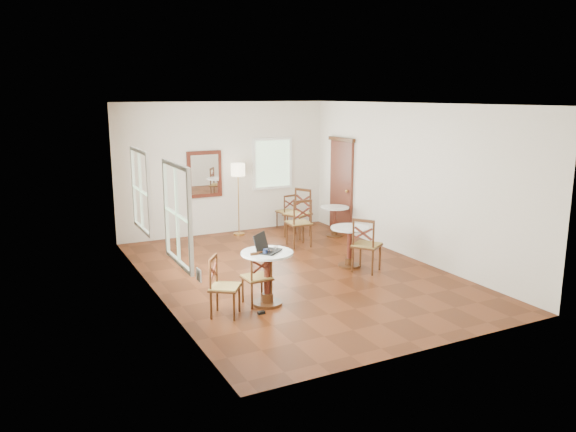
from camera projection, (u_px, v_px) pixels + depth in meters
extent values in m
plane|color=#55240E|center=(296.00, 273.00, 10.15)|extent=(7.00, 7.00, 0.00)
cube|color=silver|center=(225.00, 168.00, 12.88)|extent=(5.00, 0.02, 3.00)
cube|color=silver|center=(431.00, 235.00, 6.78)|extent=(5.00, 0.02, 3.00)
cube|color=silver|center=(153.00, 204.00, 8.73)|extent=(0.02, 7.00, 3.00)
cube|color=silver|center=(410.00, 181.00, 10.94)|extent=(0.02, 7.00, 3.00)
cube|color=white|center=(296.00, 104.00, 9.52)|extent=(5.00, 7.00, 0.02)
cube|color=#5A2919|center=(341.00, 187.00, 13.11)|extent=(0.06, 0.90, 2.10)
cube|color=#482712|center=(341.00, 139.00, 12.87)|extent=(0.08, 1.02, 0.08)
sphere|color=#BF8C3F|center=(347.00, 191.00, 12.82)|extent=(0.07, 0.07, 0.07)
cube|color=#542116|center=(204.00, 174.00, 12.65)|extent=(0.80, 0.05, 1.05)
cube|color=white|center=(205.00, 174.00, 12.62)|extent=(0.64, 0.02, 0.88)
cube|color=white|center=(199.00, 275.00, 7.03)|extent=(0.02, 0.16, 0.16)
torus|color=red|center=(200.00, 275.00, 7.03)|extent=(0.02, 0.12, 0.12)
cube|color=white|center=(177.00, 215.00, 7.68)|extent=(0.06, 1.22, 1.42)
cube|color=white|center=(140.00, 191.00, 9.60)|extent=(0.06, 1.22, 1.42)
cube|color=white|center=(273.00, 163.00, 13.38)|extent=(1.02, 0.06, 1.22)
cylinder|color=#482712|center=(267.00, 303.00, 8.64)|extent=(0.45, 0.45, 0.05)
cylinder|color=#482712|center=(267.00, 297.00, 8.62)|extent=(0.18, 0.18, 0.14)
cylinder|color=#542116|center=(267.00, 276.00, 8.55)|extent=(0.10, 0.10, 0.68)
cylinder|color=#482712|center=(267.00, 256.00, 8.48)|extent=(0.16, 0.16, 0.07)
cylinder|color=white|center=(267.00, 253.00, 8.47)|extent=(0.79, 0.79, 0.03)
cylinder|color=#482712|center=(349.00, 265.00, 10.56)|extent=(0.41, 0.41, 0.04)
cylinder|color=#482712|center=(349.00, 261.00, 10.54)|extent=(0.16, 0.16, 0.12)
cylinder|color=#542116|center=(350.00, 245.00, 10.47)|extent=(0.09, 0.09, 0.61)
cylinder|color=#482712|center=(350.00, 230.00, 10.41)|extent=(0.14, 0.14, 0.06)
cylinder|color=white|center=(350.00, 228.00, 10.40)|extent=(0.72, 0.72, 0.03)
cylinder|color=#482712|center=(334.00, 235.00, 12.81)|extent=(0.37, 0.37, 0.04)
cylinder|color=#482712|center=(334.00, 232.00, 12.79)|extent=(0.15, 0.15, 0.11)
cylinder|color=#542116|center=(335.00, 220.00, 12.73)|extent=(0.08, 0.08, 0.55)
cylinder|color=#482712|center=(335.00, 209.00, 12.68)|extent=(0.13, 0.13, 0.06)
cylinder|color=white|center=(335.00, 207.00, 12.67)|extent=(0.64, 0.64, 0.03)
cylinder|color=#482712|center=(262.00, 286.00, 8.85)|extent=(0.03, 0.03, 0.41)
cylinder|color=#482712|center=(271.00, 292.00, 8.57)|extent=(0.03, 0.03, 0.41)
cylinder|color=#482712|center=(243.00, 290.00, 8.70)|extent=(0.03, 0.03, 0.41)
cylinder|color=#482712|center=(252.00, 296.00, 8.41)|extent=(0.03, 0.03, 0.41)
cube|color=#482712|center=(257.00, 278.00, 8.59)|extent=(0.42, 0.42, 0.03)
cube|color=olive|center=(257.00, 277.00, 8.59)|extent=(0.40, 0.40, 0.04)
cylinder|color=#482712|center=(271.00, 265.00, 8.48)|extent=(0.03, 0.03, 0.46)
cylinder|color=#482712|center=(252.00, 268.00, 8.32)|extent=(0.03, 0.03, 0.46)
cube|color=#482712|center=(261.00, 253.00, 8.36)|extent=(0.35, 0.05, 0.05)
cube|color=#542116|center=(261.00, 266.00, 8.40)|extent=(0.30, 0.04, 0.20)
cube|color=#542116|center=(261.00, 266.00, 8.40)|extent=(0.30, 0.04, 0.20)
cylinder|color=#482712|center=(234.00, 307.00, 7.99)|extent=(0.03, 0.03, 0.42)
cylinder|color=#482712|center=(211.00, 305.00, 8.03)|extent=(0.03, 0.03, 0.42)
cylinder|color=#482712|center=(239.00, 298.00, 8.31)|extent=(0.03, 0.03, 0.42)
cylinder|color=#482712|center=(217.00, 297.00, 8.36)|extent=(0.03, 0.03, 0.42)
cube|color=#482712|center=(225.00, 288.00, 8.13)|extent=(0.57, 0.57, 0.03)
cube|color=olive|center=(225.00, 287.00, 8.12)|extent=(0.55, 0.55, 0.04)
cylinder|color=#482712|center=(210.00, 276.00, 7.94)|extent=(0.03, 0.03, 0.47)
cylinder|color=#482712|center=(216.00, 269.00, 8.26)|extent=(0.03, 0.03, 0.47)
cube|color=#482712|center=(213.00, 258.00, 8.06)|extent=(0.23, 0.31, 0.05)
cube|color=#542116|center=(213.00, 272.00, 8.10)|extent=(0.19, 0.26, 0.21)
cube|color=#542116|center=(213.00, 272.00, 8.10)|extent=(0.19, 0.26, 0.21)
cylinder|color=#482712|center=(303.00, 232.00, 12.19)|extent=(0.04, 0.04, 0.48)
cylinder|color=#482712|center=(311.00, 236.00, 11.84)|extent=(0.04, 0.04, 0.48)
cylinder|color=#482712|center=(287.00, 234.00, 12.04)|extent=(0.04, 0.04, 0.48)
cylinder|color=#482712|center=(294.00, 238.00, 11.69)|extent=(0.04, 0.04, 0.48)
cube|color=#482712|center=(299.00, 224.00, 11.89)|extent=(0.50, 0.50, 0.03)
cube|color=olive|center=(299.00, 223.00, 11.88)|extent=(0.48, 0.48, 0.04)
cylinder|color=#482712|center=(311.00, 212.00, 11.73)|extent=(0.04, 0.04, 0.54)
cylinder|color=#482712|center=(294.00, 214.00, 11.58)|extent=(0.04, 0.04, 0.54)
cube|color=#482712|center=(303.00, 201.00, 11.60)|extent=(0.41, 0.07, 0.05)
cube|color=#542116|center=(303.00, 213.00, 11.65)|extent=(0.35, 0.05, 0.24)
cube|color=#542116|center=(303.00, 213.00, 11.65)|extent=(0.35, 0.05, 0.24)
cylinder|color=#482712|center=(380.00, 257.00, 10.31)|extent=(0.04, 0.04, 0.47)
cylinder|color=#482712|center=(373.00, 263.00, 9.98)|extent=(0.04, 0.04, 0.47)
cylinder|color=#482712|center=(360.00, 255.00, 10.49)|extent=(0.04, 0.04, 0.47)
cylinder|color=#482712|center=(353.00, 260.00, 10.16)|extent=(0.04, 0.04, 0.47)
cube|color=#482712|center=(367.00, 246.00, 10.18)|extent=(0.64, 0.64, 0.03)
cube|color=olive|center=(367.00, 245.00, 10.18)|extent=(0.61, 0.61, 0.04)
cylinder|color=#482712|center=(373.00, 235.00, 9.88)|extent=(0.04, 0.04, 0.53)
cylinder|color=#482712|center=(353.00, 233.00, 10.06)|extent=(0.04, 0.04, 0.53)
cube|color=#482712|center=(364.00, 221.00, 9.92)|extent=(0.26, 0.35, 0.05)
cube|color=#542116|center=(363.00, 234.00, 9.96)|extent=(0.21, 0.30, 0.23)
cube|color=#542116|center=(363.00, 234.00, 9.96)|extent=(0.21, 0.30, 0.23)
cylinder|color=#482712|center=(288.00, 218.00, 13.78)|extent=(0.03, 0.03, 0.39)
cylinder|color=#482712|center=(295.00, 220.00, 13.53)|extent=(0.03, 0.03, 0.39)
cylinder|color=#482712|center=(277.00, 220.00, 13.61)|extent=(0.03, 0.03, 0.39)
cylinder|color=#482712|center=(284.00, 222.00, 13.36)|extent=(0.03, 0.03, 0.39)
cube|color=#482712|center=(286.00, 212.00, 13.53)|extent=(0.44, 0.44, 0.03)
cube|color=olive|center=(286.00, 211.00, 13.52)|extent=(0.42, 0.42, 0.03)
cylinder|color=#482712|center=(295.00, 203.00, 13.45)|extent=(0.03, 0.03, 0.44)
cylinder|color=#482712|center=(284.00, 205.00, 13.27)|extent=(0.03, 0.03, 0.44)
cube|color=#482712|center=(290.00, 196.00, 13.31)|extent=(0.33, 0.08, 0.04)
cube|color=#542116|center=(290.00, 204.00, 13.36)|extent=(0.28, 0.06, 0.19)
cube|color=#542116|center=(290.00, 204.00, 13.36)|extent=(0.28, 0.06, 0.19)
cylinder|color=#482712|center=(285.00, 226.00, 12.67)|extent=(0.04, 0.04, 0.51)
cylinder|color=#482712|center=(296.00, 223.00, 12.99)|extent=(0.04, 0.04, 0.51)
cylinder|color=#482712|center=(300.00, 229.00, 12.44)|extent=(0.04, 0.04, 0.51)
cylinder|color=#482712|center=(310.00, 225.00, 12.76)|extent=(0.04, 0.04, 0.51)
cube|color=#482712|center=(298.00, 215.00, 12.66)|extent=(0.67, 0.67, 0.03)
cube|color=olive|center=(298.00, 214.00, 12.66)|extent=(0.64, 0.64, 0.05)
cylinder|color=#482712|center=(296.00, 200.00, 12.88)|extent=(0.04, 0.04, 0.56)
cylinder|color=#482712|center=(310.00, 202.00, 12.64)|extent=(0.04, 0.04, 0.56)
cube|color=#482712|center=(303.00, 190.00, 12.71)|extent=(0.23, 0.40, 0.06)
cube|color=#542116|center=(303.00, 201.00, 12.76)|extent=(0.19, 0.34, 0.25)
cube|color=#542116|center=(303.00, 201.00, 12.76)|extent=(0.19, 0.34, 0.25)
cylinder|color=#BF8C3F|center=(239.00, 234.00, 12.97)|extent=(0.26, 0.26, 0.03)
cylinder|color=#BF8C3F|center=(239.00, 202.00, 12.82)|extent=(0.02, 0.02, 1.50)
cylinder|color=beige|center=(238.00, 170.00, 12.66)|extent=(0.32, 0.32, 0.28)
cube|color=black|center=(269.00, 251.00, 8.47)|extent=(0.47, 0.45, 0.02)
cube|color=black|center=(269.00, 250.00, 8.46)|extent=(0.34, 0.32, 0.00)
cube|color=black|center=(261.00, 242.00, 8.49)|extent=(0.34, 0.30, 0.26)
cube|color=silver|center=(261.00, 242.00, 8.49)|extent=(0.29, 0.26, 0.21)
ellipsoid|color=black|center=(262.00, 247.00, 8.69)|extent=(0.10, 0.07, 0.03)
cylinder|color=#0F1734|center=(266.00, 252.00, 8.32)|extent=(0.07, 0.07, 0.09)
torus|color=#0F1734|center=(268.00, 251.00, 8.34)|extent=(0.06, 0.01, 0.06)
cylinder|color=white|center=(276.00, 250.00, 8.39)|extent=(0.07, 0.07, 0.11)
cube|color=black|center=(261.00, 313.00, 8.27)|extent=(0.10, 0.06, 0.04)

